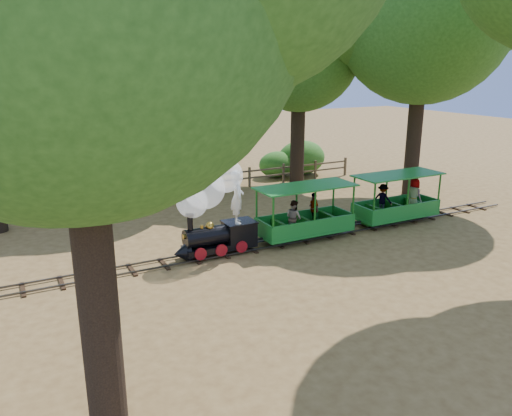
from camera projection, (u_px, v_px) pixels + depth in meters
name	position (u px, v px, depth m)	size (l,w,h in m)	color
ground	(276.00, 244.00, 17.23)	(90.00, 90.00, 0.00)	#9E7A44
track	(276.00, 242.00, 17.21)	(22.00, 1.00, 0.10)	#3F3D3A
locomotive	(212.00, 202.00, 15.76)	(2.79, 1.31, 3.20)	black
carriage_front	(304.00, 218.00, 17.50)	(3.55, 1.45, 1.85)	#1B7E2A
carriage_rear	(397.00, 202.00, 19.45)	(3.55, 1.46, 1.85)	#1B7E2A
oak_nc	(133.00, 25.00, 22.39)	(9.38, 8.26, 11.07)	#2D2116
oak_ne	(298.00, 43.00, 24.19)	(7.57, 6.66, 9.73)	#2D2116
oak_e	(423.00, 4.00, 21.51)	(9.66, 8.50, 11.94)	#2D2116
fence	(194.00, 182.00, 23.89)	(18.10, 0.10, 1.00)	brown
shrub_west	(11.00, 189.00, 21.45)	(2.40, 1.84, 1.66)	#2D6B1E
shrub_mid_w	(197.00, 165.00, 25.17)	(3.19, 2.45, 2.21)	#2D6B1E
shrub_mid_e	(277.00, 164.00, 27.33)	(2.06, 1.58, 1.42)	#2D6B1E
shrub_east	(302.00, 158.00, 27.97)	(2.77, 2.13, 1.92)	#2D6B1E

